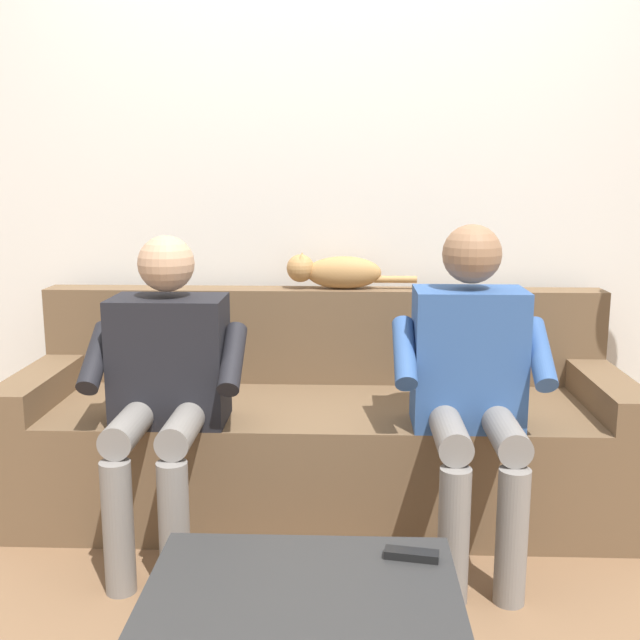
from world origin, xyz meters
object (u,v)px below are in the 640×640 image
object	(u,v)px
couch	(321,434)
person_right_seated	(165,376)
person_left_seated	(471,374)
cat_on_backrest	(334,271)
remote_black	(412,554)

from	to	relation	value
couch	person_right_seated	xyz separation A→B (m)	(0.53, 0.38, 0.34)
couch	person_right_seated	size ratio (longest dim) A/B	2.12
person_left_seated	cat_on_backrest	bearing A→B (deg)	-53.46
person_left_seated	cat_on_backrest	size ratio (longest dim) A/B	2.10
couch	person_right_seated	world-z (taller)	person_right_seated
couch	remote_black	xyz separation A→B (m)	(-0.28, 1.09, 0.07)
couch	remote_black	size ratio (longest dim) A/B	16.85
couch	cat_on_backrest	distance (m)	0.68
person_left_seated	cat_on_backrest	distance (m)	0.85
cat_on_backrest	remote_black	bearing A→B (deg)	99.56
person_right_seated	cat_on_backrest	xyz separation A→B (m)	(-0.58, -0.65, 0.29)
person_left_seated	remote_black	bearing A→B (deg)	70.22
person_left_seated	remote_black	world-z (taller)	person_left_seated
person_left_seated	person_right_seated	size ratio (longest dim) A/B	1.04
cat_on_backrest	remote_black	world-z (taller)	cat_on_backrest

